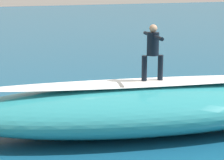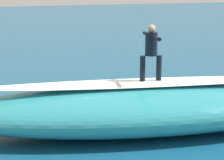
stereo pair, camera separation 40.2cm
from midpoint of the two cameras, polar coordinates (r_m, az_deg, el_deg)
The scene contains 10 objects.
ground_plane at distance 13.23m, azimuth -1.56°, elevation -3.91°, with size 120.00×120.00×0.00m, color #145175.
wave_crest at distance 11.14m, azimuth 3.32°, elevation -3.75°, with size 9.93×2.90×1.28m, color teal.
wave_foam_lip at distance 10.97m, azimuth 3.37°, elevation -0.35°, with size 8.44×1.02×0.08m, color white.
surfboard_riding at distance 11.02m, azimuth 4.40°, elevation -0.27°, with size 1.87×0.47×0.10m, color silver.
surfer_riding at distance 10.85m, azimuth 4.49°, elevation 4.32°, with size 0.57×1.37×1.45m.
surfboard_paddling at distance 13.92m, azimuth -5.15°, elevation -2.91°, with size 2.23×0.55×0.09m, color #33B2D1.
surfer_paddling at distance 13.95m, azimuth -4.73°, elevation -2.10°, with size 1.72×0.76×0.32m.
foam_patch_near at distance 12.23m, azimuth -10.65°, elevation -5.27°, with size 0.75×0.60×0.12m, color white.
foam_patch_mid at distance 14.73m, azimuth -2.11°, elevation -1.80°, with size 0.91×0.73×0.17m, color white.
foam_patch_far at distance 13.56m, azimuth 9.79°, elevation -3.31°, with size 0.54×0.50×0.16m, color white.
Camera 1 is at (5.00, 11.62, 3.85)m, focal length 67.57 mm.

